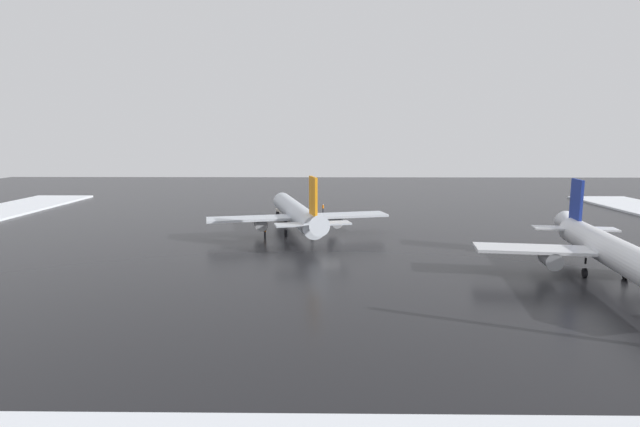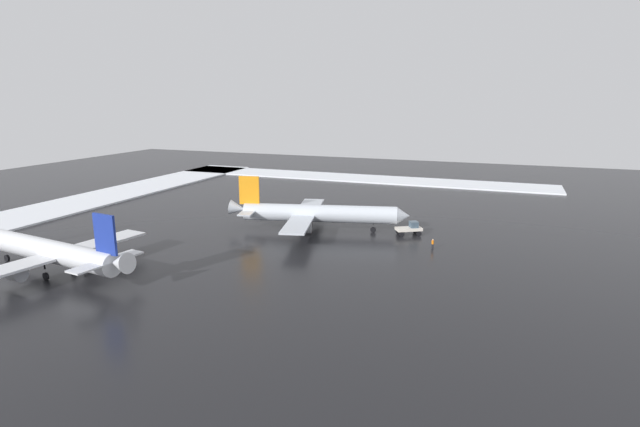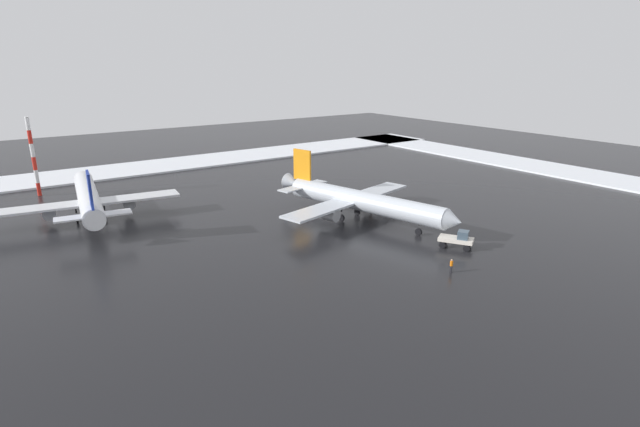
% 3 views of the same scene
% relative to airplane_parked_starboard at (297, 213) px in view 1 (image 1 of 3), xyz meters
% --- Properties ---
extents(ground_plane, '(240.00, 240.00, 0.00)m').
position_rel_airplane_parked_starboard_xyz_m(ground_plane, '(5.31, -10.64, -3.32)').
color(ground_plane, black).
extents(airplane_parked_starboard, '(28.08, 33.48, 10.06)m').
position_rel_airplane_parked_starboard_xyz_m(airplane_parked_starboard, '(0.00, 0.00, 0.00)').
color(airplane_parked_starboard, silver).
rests_on(airplane_parked_starboard, ground_plane).
extents(airplane_distant_tail, '(27.92, 33.51, 9.96)m').
position_rel_airplane_parked_starboard_xyz_m(airplane_distant_tail, '(34.89, -26.69, -0.03)').
color(airplane_distant_tail, silver).
rests_on(airplane_distant_tail, ground_plane).
extents(pushback_tug, '(4.25, 5.08, 2.50)m').
position_rel_airplane_parked_starboard_xyz_m(pushback_tug, '(-3.21, 17.14, -2.04)').
color(pushback_tug, silver).
rests_on(pushback_tug, ground_plane).
extents(ground_crew_near_tug, '(0.36, 0.36, 1.71)m').
position_rel_airplane_parked_starboard_xyz_m(ground_crew_near_tug, '(4.04, 22.26, -2.35)').
color(ground_crew_near_tug, black).
rests_on(ground_crew_near_tug, ground_plane).
extents(ground_crew_by_nose_gear, '(0.36, 0.36, 1.71)m').
position_rel_airplane_parked_starboard_xyz_m(ground_crew_by_nose_gear, '(-4.73, -2.69, -2.35)').
color(ground_crew_by_nose_gear, black).
rests_on(ground_crew_by_nose_gear, ground_plane).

